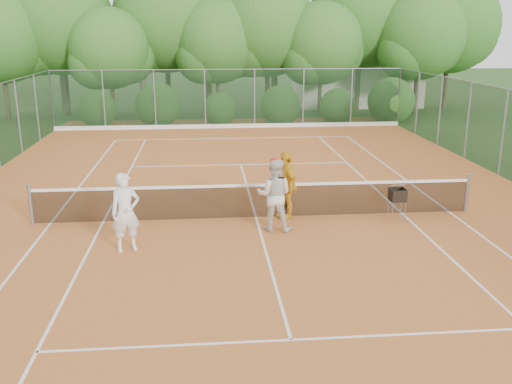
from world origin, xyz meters
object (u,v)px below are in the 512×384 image
Objects in this scene: player_center_grp at (274,195)px; player_yellow at (286,185)px; player_white at (126,213)px; ball_hopper at (398,195)px.

player_yellow is at bearing 65.98° from player_center_grp.
player_center_grp is (3.57, 1.08, 0.02)m from player_white.
player_yellow is (0.43, 0.96, -0.01)m from player_center_grp.
player_yellow is at bearing 8.85° from player_white.
player_center_grp is at bearing -152.07° from ball_hopper.
player_center_grp is at bearing -1.36° from player_white.
ball_hopper is (2.93, -0.54, -0.22)m from player_yellow.
player_yellow reaches higher than ball_hopper.
ball_hopper is at bearing 60.39° from player_yellow.
player_white is 3.73m from player_center_grp.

